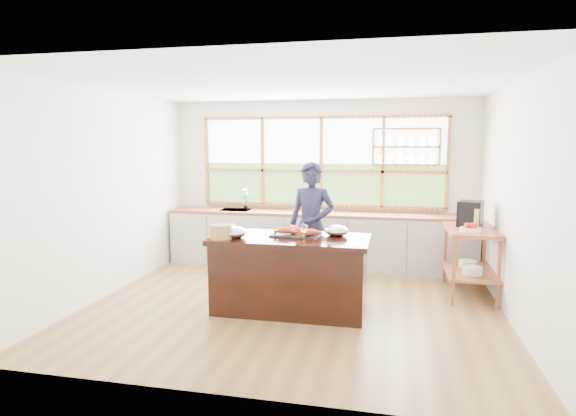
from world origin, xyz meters
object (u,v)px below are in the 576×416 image
(island, at_px, (290,274))
(wicker_basket, at_px, (221,232))
(espresso_machine, at_px, (470,214))
(cook, at_px, (311,227))

(island, bearing_deg, wicker_basket, -161.28)
(espresso_machine, bearing_deg, cook, -151.73)
(wicker_basket, bearing_deg, island, 18.72)
(island, xyz_separation_m, wicker_basket, (-0.77, -0.26, 0.53))
(cook, relative_size, espresso_machine, 5.19)
(espresso_machine, relative_size, wicker_basket, 1.31)
(island, height_order, wicker_basket, wicker_basket)
(island, height_order, espresso_machine, espresso_machine)
(island, bearing_deg, cook, 83.50)
(island, relative_size, wicker_basket, 7.16)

